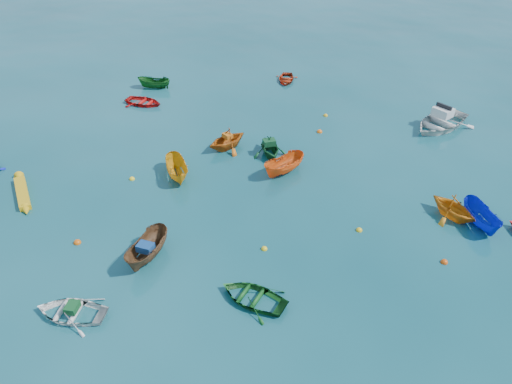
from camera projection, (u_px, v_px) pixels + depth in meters
The scene contains 27 objects.
ground at pixel (193, 244), 24.49m from camera, with size 160.00×160.00×0.00m, color #093D46.
dinghy_white_near at pixel (72, 315), 20.81m from camera, with size 2.14×3.00×0.62m, color white.
sampan_brown_mid at pixel (149, 258), 23.68m from camera, with size 1.19×3.17×1.22m, color brown.
dinghy_orange_w at pixel (227, 148), 32.30m from camera, with size 2.41×2.79×1.47m, color #C45C12.
sampan_yellow_mid at pixel (178, 177), 29.47m from camera, with size 1.17×3.10×1.20m, color orange.
dinghy_green_e at pixel (253, 300), 21.49m from camera, with size 2.16×3.02×0.63m, color #13531B.
dinghy_red_nw at pixel (144, 104), 37.78m from camera, with size 2.09×2.92×0.61m, color red.
sampan_orange_n at pixel (284, 173), 29.83m from camera, with size 1.16×3.09×1.19m, color orange.
dinghy_green_n at pixel (269, 155), 31.58m from camera, with size 2.20×2.56×1.35m, color #114B23.
sampan_blue_far at pixel (479, 225), 25.76m from camera, with size 1.12×2.98×1.15m, color #0F22C4.
dinghy_red_far at pixel (286, 81), 41.54m from camera, with size 1.87×2.62×0.54m, color #B22B0E.
dinghy_orange_far at pixel (452, 217), 26.31m from camera, with size 2.31×2.69×1.41m, color orange.
sampan_green_far at pixel (155, 88), 40.30m from camera, with size 0.98×2.61×1.01m, color #145619.
kayak_yellow at pixel (23, 195), 27.93m from camera, with size 0.59×3.96×0.40m, color gold, non-canonical shape.
motorboat_white at pixel (439, 127), 34.71m from camera, with size 3.46×4.83×1.60m, color silver.
tarp_green_a at pixel (72, 307), 20.54m from camera, with size 0.63×0.47×0.30m, color #134D22.
tarp_blue_a at pixel (145, 247), 23.11m from camera, with size 0.73×0.56×0.36m, color navy.
tarp_orange_a at pixel (227, 136), 31.83m from camera, with size 0.59×0.45×0.29m, color #CF6615.
tarp_green_b at pixel (269, 142), 31.17m from camera, with size 0.75×0.57×0.36m, color #114623.
buoy_or_a at pixel (77, 243), 24.58m from camera, with size 0.37×0.37×0.37m, color #DA560B.
buoy_ye_a at pixel (264, 249), 24.20m from camera, with size 0.32×0.32×0.32m, color yellow.
buoy_ye_b at pixel (132, 179), 29.27m from camera, with size 0.33×0.33×0.33m, color yellow.
buoy_or_c at pixel (290, 168), 30.26m from camera, with size 0.34×0.34×0.34m, color orange.
buoy_ye_c at pixel (359, 231), 25.37m from camera, with size 0.33×0.33×0.33m, color gold.
buoy_or_d at pixel (444, 263), 23.42m from camera, with size 0.34×0.34×0.34m, color #D4480B.
buoy_ye_d at pixel (325, 116), 36.16m from camera, with size 0.33×0.33×0.33m, color gold.
buoy_or_e at pixel (319, 132), 34.10m from camera, with size 0.38×0.38×0.38m, color #F9610D.
Camera 1 is at (13.89, -12.80, 16.09)m, focal length 35.00 mm.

